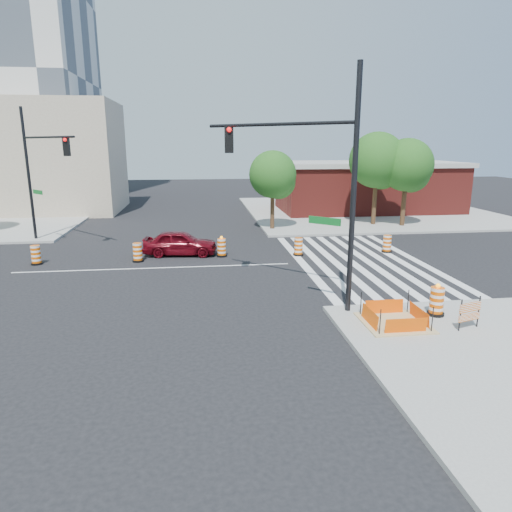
# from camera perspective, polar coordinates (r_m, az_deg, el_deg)

# --- Properties ---
(ground) EXTENTS (120.00, 120.00, 0.00)m
(ground) POSITION_cam_1_polar(r_m,az_deg,el_deg) (24.09, -12.56, -1.48)
(ground) COLOR black
(ground) RESTS_ON ground
(sidewalk_ne) EXTENTS (22.00, 22.00, 0.15)m
(sidewalk_ne) POSITION_cam_1_polar(r_m,az_deg,el_deg) (44.45, 13.55, 5.53)
(sidewalk_ne) COLOR gray
(sidewalk_ne) RESTS_ON ground
(crosswalk_east) EXTENTS (6.75, 13.50, 0.01)m
(crosswalk_east) POSITION_cam_1_polar(r_m,az_deg,el_deg) (25.47, 12.76, -0.65)
(crosswalk_east) COLOR silver
(crosswalk_east) RESTS_ON ground
(lane_centerline) EXTENTS (14.00, 0.12, 0.01)m
(lane_centerline) POSITION_cam_1_polar(r_m,az_deg,el_deg) (24.09, -12.56, -1.47)
(lane_centerline) COLOR silver
(lane_centerline) RESTS_ON ground
(excavation_pit) EXTENTS (2.20, 2.20, 0.90)m
(excavation_pit) POSITION_cam_1_polar(r_m,az_deg,el_deg) (16.75, 16.88, -7.84)
(excavation_pit) COLOR tan
(excavation_pit) RESTS_ON ground
(brick_storefront) EXTENTS (16.50, 8.50, 4.60)m
(brick_storefront) POSITION_cam_1_polar(r_m,az_deg,el_deg) (44.20, 13.72, 8.41)
(brick_storefront) COLOR maroon
(brick_storefront) RESTS_ON ground
(beige_midrise) EXTENTS (14.00, 10.00, 10.00)m
(beige_midrise) POSITION_cam_1_polar(r_m,az_deg,el_deg) (47.39, -25.33, 11.09)
(beige_midrise) COLOR tan
(beige_midrise) RESTS_ON ground
(red_coupe) EXTENTS (4.33, 2.10, 1.42)m
(red_coupe) POSITION_cam_1_polar(r_m,az_deg,el_deg) (26.48, -9.46, 1.63)
(red_coupe) COLOR #5B0711
(red_coupe) RESTS_ON ground
(signal_pole_se) EXTENTS (5.00, 4.61, 8.79)m
(signal_pole_se) POSITION_cam_1_polar(r_m,az_deg,el_deg) (17.36, 6.58, 10.91)
(signal_pole_se) COLOR black
(signal_pole_se) RESTS_ON ground
(signal_pole_nw) EXTENTS (4.31, 4.78, 8.33)m
(signal_pole_nw) POSITION_cam_1_polar(r_m,az_deg,el_deg) (31.33, -25.45, 10.48)
(signal_pole_nw) COLOR black
(signal_pole_nw) RESTS_ON ground
(pit_drum) EXTENTS (0.61, 0.61, 1.21)m
(pit_drum) POSITION_cam_1_polar(r_m,az_deg,el_deg) (17.90, 21.64, -5.37)
(pit_drum) COLOR black
(pit_drum) RESTS_ON ground
(barricade) EXTENTS (0.91, 0.32, 1.11)m
(barricade) POSITION_cam_1_polar(r_m,az_deg,el_deg) (17.00, 25.16, -6.34)
(barricade) COLOR #DF5604
(barricade) RESTS_ON ground
(tree_north_c) EXTENTS (3.43, 3.41, 5.79)m
(tree_north_c) POSITION_cam_1_polar(r_m,az_deg,el_deg) (33.35, 2.16, 9.82)
(tree_north_c) COLOR #382314
(tree_north_c) RESTS_ON ground
(tree_north_d) EXTENTS (4.19, 4.19, 7.12)m
(tree_north_d) POSITION_cam_1_polar(r_m,az_deg,el_deg) (36.30, 14.92, 11.13)
(tree_north_d) COLOR #382314
(tree_north_d) RESTS_ON ground
(tree_north_e) EXTENTS (3.94, 3.91, 6.65)m
(tree_north_e) POSITION_cam_1_polar(r_m,az_deg,el_deg) (36.37, 18.33, 10.39)
(tree_north_e) COLOR #382314
(tree_north_e) RESTS_ON ground
(median_drum_1) EXTENTS (0.60, 0.60, 1.02)m
(median_drum_1) POSITION_cam_1_polar(r_m,az_deg,el_deg) (26.79, -25.80, 0.05)
(median_drum_1) COLOR black
(median_drum_1) RESTS_ON ground
(median_drum_2) EXTENTS (0.60, 0.60, 1.02)m
(median_drum_2) POSITION_cam_1_polar(r_m,az_deg,el_deg) (25.52, -14.58, 0.37)
(median_drum_2) COLOR black
(median_drum_2) RESTS_ON ground
(median_drum_3) EXTENTS (0.60, 0.60, 1.18)m
(median_drum_3) POSITION_cam_1_polar(r_m,az_deg,el_deg) (25.91, -4.32, 1.01)
(median_drum_3) COLOR black
(median_drum_3) RESTS_ON ground
(median_drum_4) EXTENTS (0.60, 0.60, 1.02)m
(median_drum_4) POSITION_cam_1_polar(r_m,az_deg,el_deg) (26.17, 5.32, 1.09)
(median_drum_4) COLOR black
(median_drum_4) RESTS_ON ground
(median_drum_5) EXTENTS (0.60, 0.60, 1.02)m
(median_drum_5) POSITION_cam_1_polar(r_m,az_deg,el_deg) (27.90, 16.06, 1.41)
(median_drum_5) COLOR black
(median_drum_5) RESTS_ON ground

